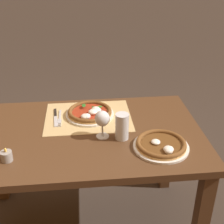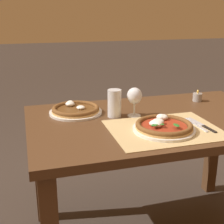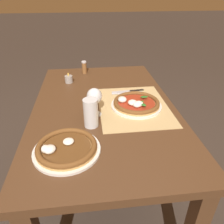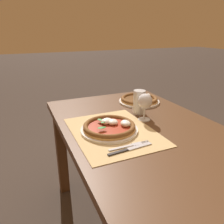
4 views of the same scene
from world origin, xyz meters
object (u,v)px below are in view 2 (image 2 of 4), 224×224
object	(u,v)px
fork	(196,125)
knife	(202,125)
pizza_near	(163,126)
pint_glass	(114,104)
pizza_far	(76,110)
votive_candle	(197,97)
wine_glass	(135,97)

from	to	relation	value
fork	knife	bearing A→B (deg)	-24.00
knife	pizza_near	bearing A→B (deg)	-177.81
knife	pint_glass	bearing A→B (deg)	145.28
pizza_far	votive_candle	bearing A→B (deg)	1.95
pint_glass	fork	world-z (taller)	pint_glass
pizza_far	knife	size ratio (longest dim) A/B	1.32
pizza_near	wine_glass	bearing A→B (deg)	103.65
pizza_near	wine_glass	world-z (taller)	wine_glass
knife	pizza_far	bearing A→B (deg)	146.45
pizza_far	fork	bearing A→B (deg)	-33.96
knife	votive_candle	bearing A→B (deg)	62.00
wine_glass	knife	world-z (taller)	wine_glass
pizza_near	votive_candle	xyz separation A→B (m)	(0.41, 0.40, -0.00)
pizza_near	pizza_far	bearing A→B (deg)	132.78
wine_glass	votive_candle	xyz separation A→B (m)	(0.47, 0.16, -0.08)
fork	pint_glass	bearing A→B (deg)	144.57
pizza_near	pint_glass	size ratio (longest dim) A/B	2.00
wine_glass	pint_glass	world-z (taller)	wine_glass
fork	votive_candle	size ratio (longest dim) A/B	2.78
fork	knife	xyz separation A→B (m)	(0.03, -0.01, 0.00)
votive_candle	pizza_near	bearing A→B (deg)	-136.03
pint_glass	knife	world-z (taller)	pint_glass
pizza_near	pint_glass	world-z (taller)	pint_glass
pizza_near	pint_glass	xyz separation A→B (m)	(-0.16, 0.26, 0.05)
wine_glass	votive_candle	size ratio (longest dim) A/B	2.15
pint_glass	knife	size ratio (longest dim) A/B	0.67
pizza_far	pint_glass	bearing A→B (deg)	-31.15
pizza_near	knife	distance (m)	0.21
pizza_near	pizza_far	size ratio (longest dim) A/B	1.01
pizza_far	wine_glass	xyz separation A→B (m)	(0.29, -0.14, 0.09)
fork	knife	distance (m)	0.03
pizza_near	pizza_far	xyz separation A→B (m)	(-0.35, 0.37, -0.00)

